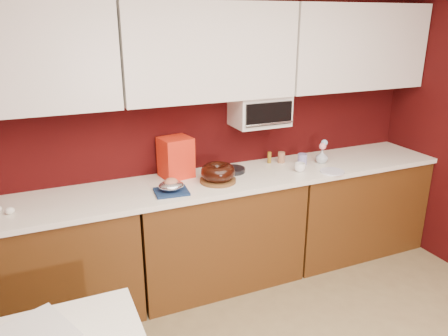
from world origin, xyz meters
TOP-DOWN VIEW (x-y plane):
  - wall_back at (0.00, 2.25)m, footprint 4.00×0.02m
  - base_cabinet_left at (-1.33, 1.94)m, footprint 1.31×0.58m
  - base_cabinet_center at (0.00, 1.94)m, footprint 1.31×0.58m
  - base_cabinet_right at (1.33, 1.94)m, footprint 1.31×0.58m
  - countertop at (0.00, 1.94)m, footprint 4.00×0.62m
  - upper_cabinet_left at (-1.33, 2.08)m, footprint 1.31×0.33m
  - upper_cabinet_center at (0.00, 2.08)m, footprint 1.31×0.33m
  - upper_cabinet_right at (1.33, 2.08)m, footprint 1.31×0.33m
  - toaster_oven at (0.45, 2.10)m, footprint 0.45×0.30m
  - toaster_oven_door at (0.45, 1.94)m, footprint 0.40×0.02m
  - toaster_oven_handle at (0.45, 1.93)m, footprint 0.42×0.02m
  - cake_base at (-0.02, 1.88)m, footprint 0.33×0.33m
  - bundt_cake at (-0.02, 1.88)m, footprint 0.31×0.31m
  - navy_towel at (-0.41, 1.81)m, footprint 0.25×0.22m
  - foil_ham_nest at (-0.41, 1.81)m, footprint 0.21×0.18m
  - roasted_ham at (-0.41, 1.81)m, footprint 0.12×0.11m
  - pandoro_box at (-0.27, 2.13)m, footprint 0.26×0.24m
  - dark_pan at (0.18, 2.04)m, footprint 0.22×0.22m
  - coffee_mug at (0.69, 1.83)m, footprint 0.11×0.11m
  - blue_jar at (0.81, 1.98)m, footprint 0.10×0.10m
  - flower_vase at (0.99, 1.95)m, footprint 0.10×0.10m
  - flower_pink at (0.99, 1.95)m, footprint 0.06×0.06m
  - flower_blue at (1.02, 1.97)m, footprint 0.06×0.06m
  - china_plate at (0.92, 1.71)m, footprint 0.24×0.24m
  - amber_bottle at (0.57, 2.13)m, footprint 0.03×0.03m
  - paper_cup at (0.67, 2.10)m, footprint 0.08×0.08m
  - egg_left at (-1.45, 1.88)m, footprint 0.07×0.06m

SIDE VIEW (x-z plane):
  - base_cabinet_left at x=-1.33m, z-range 0.00..0.86m
  - base_cabinet_center at x=0.00m, z-range 0.00..0.86m
  - base_cabinet_right at x=1.33m, z-range 0.00..0.86m
  - countertop at x=0.00m, z-range 0.86..0.90m
  - china_plate at x=0.92m, z-range 0.90..0.91m
  - navy_towel at x=-0.41m, z-range 0.90..0.92m
  - cake_base at x=-0.02m, z-range 0.90..0.93m
  - dark_pan at x=0.18m, z-range 0.90..0.93m
  - egg_left at x=-1.45m, z-range 0.90..0.95m
  - coffee_mug at x=0.69m, z-range 0.90..0.99m
  - paper_cup at x=0.67m, z-range 0.90..0.99m
  - blue_jar at x=0.81m, z-range 0.90..0.99m
  - amber_bottle at x=0.57m, z-range 0.90..1.00m
  - foil_ham_nest at x=-0.41m, z-range 0.92..0.99m
  - flower_vase at x=0.99m, z-range 0.90..1.03m
  - roasted_ham at x=-0.41m, z-range 0.95..1.01m
  - bundt_cake at x=-0.02m, z-range 0.93..1.03m
  - flower_pink at x=0.99m, z-range 1.02..1.08m
  - pandoro_box at x=-0.27m, z-range 0.90..1.22m
  - flower_blue at x=1.02m, z-range 1.04..1.10m
  - wall_back at x=0.00m, z-range 0.00..2.50m
  - toaster_oven_handle at x=0.45m, z-range 1.29..1.31m
  - toaster_oven at x=0.45m, z-range 1.25..1.50m
  - toaster_oven_door at x=0.45m, z-range 1.28..1.47m
  - upper_cabinet_left at x=-1.33m, z-range 1.50..2.20m
  - upper_cabinet_center at x=0.00m, z-range 1.50..2.20m
  - upper_cabinet_right at x=1.33m, z-range 1.50..2.20m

